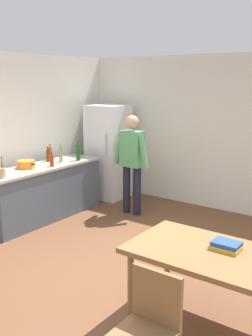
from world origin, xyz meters
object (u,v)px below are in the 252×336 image
object	(u,v)px
refrigerator	(108,152)
cooking_pot	(26,164)
bottle_wine_green	(78,152)
book_stack	(226,246)
bottle_oil_amber	(50,153)
utensil_jar	(2,173)
bottle_beer_brown	(48,155)
bottle_sauce_red	(52,161)
chair	(149,323)
person	(132,158)
dining_table	(206,258)
bottle_vinegar_tall	(61,154)

from	to	relation	value
refrigerator	cooking_pot	xyz separation A→B (m)	(-0.18, -1.86, 0.06)
bottle_wine_green	book_stack	world-z (taller)	bottle_wine_green
refrigerator	bottle_oil_amber	xyz separation A→B (m)	(-0.35, -1.19, 0.12)
utensil_jar	bottle_beer_brown	distance (m)	1.22
bottle_sauce_red	bottle_wine_green	world-z (taller)	bottle_wine_green
refrigerator	book_stack	size ratio (longest dim) A/B	6.72
chair	bottle_sauce_red	xyz separation A→B (m)	(-3.23, 2.13, 0.46)
person	bottle_beer_brown	xyz separation A→B (m)	(-1.22, -0.76, 0.03)
bottle_wine_green	book_stack	distance (m)	3.76
dining_table	utensil_jar	world-z (taller)	utensil_jar
dining_table	chair	world-z (taller)	chair
dining_table	bottle_vinegar_tall	distance (m)	3.69
person	chair	bearing A→B (deg)	-52.97
bottle_beer_brown	bottle_vinegar_tall	bearing A→B (deg)	25.88
refrigerator	dining_table	size ratio (longest dim) A/B	1.29
bottle_oil_amber	book_stack	distance (m)	4.04
dining_table	bottle_sauce_red	bearing A→B (deg)	160.32
bottle_oil_amber	bottle_wine_green	distance (m)	0.50
person	book_stack	xyz separation A→B (m)	(2.49, -2.03, -0.19)
bottle_wine_green	refrigerator	bearing A→B (deg)	94.74
utensil_jar	book_stack	bearing A→B (deg)	-1.55
refrigerator	bottle_sauce_red	xyz separation A→B (m)	(0.07, -1.54, 0.10)
person	bottle_sauce_red	xyz separation A→B (m)	(-0.88, -0.99, 0.02)
person	bottle_wine_green	bearing A→B (deg)	-156.50
bottle_oil_amber	bottle_wine_green	world-z (taller)	bottle_wine_green
book_stack	person	bearing A→B (deg)	140.81
cooking_pot	bottle_oil_amber	xyz separation A→B (m)	(-0.17, 0.68, 0.06)
refrigerator	book_stack	bearing A→B (deg)	-36.91
cooking_pot	bottle_oil_amber	distance (m)	0.70
book_stack	bottle_beer_brown	bearing A→B (deg)	161.11
bottle_wine_green	book_stack	bearing A→B (deg)	-26.15
chair	bottle_vinegar_tall	xyz separation A→B (m)	(-3.36, 2.45, 0.50)
refrigerator	chair	xyz separation A→B (m)	(3.30, -3.67, -0.37)
dining_table	utensil_jar	size ratio (longest dim) A/B	4.37
dining_table	bottle_vinegar_tall	size ratio (longest dim) A/B	4.37
chair	cooking_pot	world-z (taller)	cooking_pot
cooking_pot	bottle_oil_amber	world-z (taller)	bottle_oil_amber
refrigerator	chair	world-z (taller)	refrigerator
bottle_beer_brown	bottle_vinegar_tall	size ratio (longest dim) A/B	0.81
utensil_jar	cooking_pot	bearing A→B (deg)	110.09
dining_table	bottle_beer_brown	distance (m)	3.84
cooking_pot	bottle_oil_amber	size ratio (longest dim) A/B	1.43
cooking_pot	utensil_jar	size ratio (longest dim) A/B	1.25
cooking_pot	bottle_beer_brown	xyz separation A→B (m)	(-0.09, 0.55, 0.05)
refrigerator	bottle_wine_green	xyz separation A→B (m)	(0.08, -0.93, 0.15)
refrigerator	utensil_jar	world-z (taller)	refrigerator
cooking_pot	bottle_wine_green	bearing A→B (deg)	74.49
dining_table	bottle_beer_brown	size ratio (longest dim) A/B	5.38
person	dining_table	world-z (taller)	person
dining_table	cooking_pot	bearing A→B (deg)	166.50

